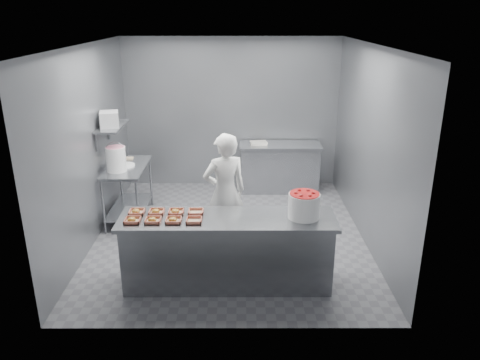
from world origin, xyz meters
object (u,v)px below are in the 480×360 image
Objects in this scene: service_counter at (228,251)px; tray_3 at (194,220)px; tray_2 at (173,220)px; glaze_bucket at (116,158)px; prep_table at (128,184)px; tray_5 at (156,212)px; worker at (225,193)px; tray_6 at (176,212)px; tray_4 at (137,212)px; tray_7 at (196,212)px; strawberry_tub at (304,205)px; tray_1 at (153,220)px; tray_0 at (132,220)px; back_counter at (279,167)px; appliance at (109,119)px.

service_counter is 0.62m from tray_3.
tray_2 is 0.40× the size of glaze_bucket.
prep_table is 6.40× the size of tray_5.
tray_3 is 0.54m from tray_5.
tray_5 is at bearing 24.43° from worker.
tray_6 is at bearing -55.32° from glaze_bucket.
tray_4 is 1.73m from glaze_bucket.
prep_table is 2.25m from tray_7.
glaze_bucket is at bearing 146.94° from strawberry_tub.
tray_1 is at bearing 180.00° from tray_2.
prep_table is at bearing 116.26° from tray_2.
tray_2 is (0.48, 0.00, 0.00)m from tray_0.
tray_7 is 0.89m from worker.
service_counter is at bearing 72.62° from worker.
back_counter is 3.51m from tray_6.
appliance reaches higher than strawberry_tub.
tray_4 is (-0.48, 0.24, 0.00)m from tray_2.
tray_3 is at bearing 0.00° from tray_1.
tray_3 is 0.24m from tray_7.
worker is (-0.06, 0.94, 0.40)m from service_counter.
service_counter is at bearing 7.90° from tray_1.
tray_2 is at bearing -180.00° from tray_3.
service_counter is 0.99m from tray_5.
worker is 1.36m from strawberry_tub.
worker reaches higher than tray_2.
back_counter is 8.01× the size of tray_1.
tray_2 is at bearing -63.74° from prep_table.
tray_4 is 0.48m from tray_6.
tray_0 is (0.54, -2.07, 0.33)m from prep_table.
tray_0 is 1.00× the size of tray_2.
tray_1 is (-0.87, -0.12, 0.47)m from service_counter.
tray_0 is 0.50× the size of strawberry_tub.
tray_2 reaches higher than tray_7.
tray_1 reaches higher than back_counter.
tray_0 is at bearing 180.00° from tray_2.
glaze_bucket is at bearing 130.14° from tray_7.
strawberry_tub is at bearing -89.81° from back_counter.
tray_5 is 1.84m from glaze_bucket.
tray_5 is at bearing 153.46° from tray_3.
tray_4 and tray_6 have the same top height.
tray_1 is at bearing -45.15° from tray_4.
prep_table is at bearing 68.15° from glaze_bucket.
glaze_bucket is at bearing -45.86° from worker.
tray_1 is (0.78, -2.07, 0.33)m from prep_table.
tray_6 is (-0.24, 0.24, 0.00)m from tray_3.
tray_2 is 1.00× the size of tray_4.
tray_0 is (-1.11, -0.12, 0.47)m from service_counter.
tray_4 reaches higher than tray_7.
prep_table is 2.45m from tray_3.
strawberry_tub is (1.78, 0.12, 0.14)m from tray_1.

